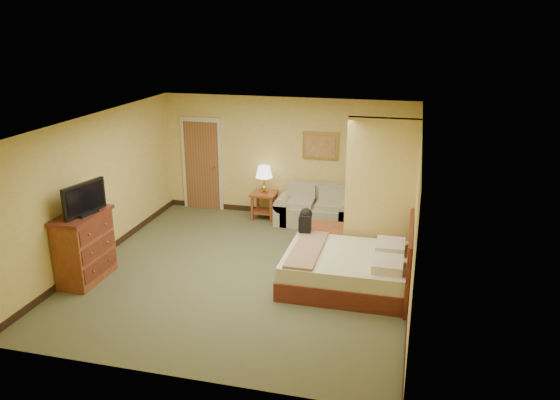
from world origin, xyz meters
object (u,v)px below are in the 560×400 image
(coffee_table, at_px, (326,235))
(bed, at_px, (351,269))
(loveseat, at_px, (316,212))
(dresser, at_px, (85,247))

(coffee_table, relative_size, bed, 0.39)
(loveseat, distance_m, bed, 2.88)
(loveseat, xyz_separation_m, bed, (1.08, -2.67, 0.03))
(dresser, distance_m, bed, 4.38)
(coffee_table, bearing_deg, dresser, -151.25)
(coffee_table, xyz_separation_m, bed, (0.62, -1.19, -0.05))
(coffee_table, distance_m, bed, 1.34)
(loveseat, bearing_deg, bed, -67.94)
(loveseat, bearing_deg, coffee_table, -72.55)
(dresser, xyz_separation_m, bed, (4.29, 0.83, -0.28))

